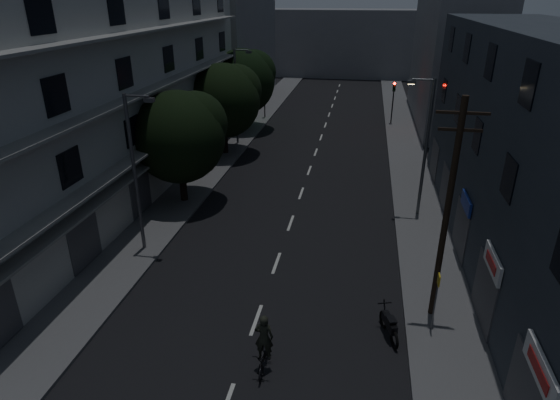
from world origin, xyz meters
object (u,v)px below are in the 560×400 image
(motorcycle, at_px, (389,325))
(cyclist, at_px, (264,351))
(utility_pole, at_px, (447,210))
(bus_stop_sign, at_px, (437,292))

(motorcycle, xyz_separation_m, cyclist, (-4.41, -2.56, 0.28))
(utility_pole, distance_m, bus_stop_sign, 3.17)
(utility_pole, height_order, cyclist, utility_pole)
(bus_stop_sign, xyz_separation_m, cyclist, (-6.08, -3.08, -1.12))
(cyclist, bearing_deg, bus_stop_sign, 25.22)
(utility_pole, xyz_separation_m, bus_stop_sign, (-0.12, -1.09, -2.98))
(bus_stop_sign, height_order, motorcycle, bus_stop_sign)
(bus_stop_sign, bearing_deg, utility_pole, 83.60)
(bus_stop_sign, bearing_deg, cyclist, -153.16)
(utility_pole, relative_size, motorcycle, 4.78)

